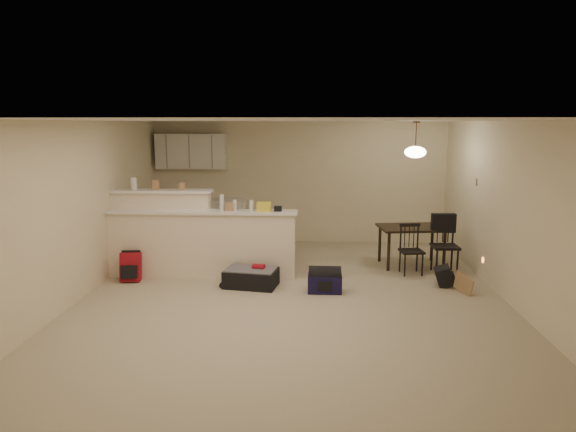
# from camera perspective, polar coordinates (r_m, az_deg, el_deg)

# --- Properties ---
(room) EXTENTS (7.00, 7.02, 2.50)m
(room) POSITION_cam_1_polar(r_m,az_deg,el_deg) (7.19, 0.53, 0.57)
(room) COLOR #BBAE90
(room) RESTS_ON ground
(breakfast_bar) EXTENTS (3.08, 0.58, 1.39)m
(breakfast_bar) POSITION_cam_1_polar(r_m,az_deg,el_deg) (8.51, -11.13, -2.49)
(breakfast_bar) COLOR #F3E1C5
(breakfast_bar) RESTS_ON ground
(upper_cabinets) EXTENTS (1.40, 0.34, 0.70)m
(upper_cabinets) POSITION_cam_1_polar(r_m,az_deg,el_deg) (10.70, -10.71, 7.09)
(upper_cabinets) COLOR white
(upper_cabinets) RESTS_ON room
(kitchen_counter) EXTENTS (1.80, 0.60, 0.90)m
(kitchen_counter) POSITION_cam_1_polar(r_m,az_deg,el_deg) (10.71, -9.57, -0.70)
(kitchen_counter) COLOR white
(kitchen_counter) RESTS_ON ground
(thermostat) EXTENTS (0.02, 0.12, 0.12)m
(thermostat) POSITION_cam_1_polar(r_m,az_deg,el_deg) (9.10, 20.11, 3.58)
(thermostat) COLOR beige
(thermostat) RESTS_ON room
(jar) EXTENTS (0.10, 0.10, 0.20)m
(jar) POSITION_cam_1_polar(r_m,az_deg,el_deg) (8.75, -16.77, 3.47)
(jar) COLOR silver
(jar) RESTS_ON breakfast_bar
(cereal_box) EXTENTS (0.10, 0.07, 0.16)m
(cereal_box) POSITION_cam_1_polar(r_m,az_deg,el_deg) (8.64, -14.48, 3.36)
(cereal_box) COLOR #A37C54
(cereal_box) RESTS_ON breakfast_bar
(small_box) EXTENTS (0.08, 0.06, 0.12)m
(small_box) POSITION_cam_1_polar(r_m,az_deg,el_deg) (8.53, -11.67, 3.25)
(small_box) COLOR #A37C54
(small_box) RESTS_ON breakfast_bar
(bottle_a) EXTENTS (0.07, 0.07, 0.26)m
(bottle_a) POSITION_cam_1_polar(r_m,az_deg,el_deg) (8.20, -7.35, 1.48)
(bottle_a) COLOR silver
(bottle_a) RESTS_ON breakfast_bar
(bottle_b) EXTENTS (0.06, 0.06, 0.18)m
(bottle_b) POSITION_cam_1_polar(r_m,az_deg,el_deg) (8.17, -5.94, 1.20)
(bottle_b) COLOR silver
(bottle_b) RESTS_ON breakfast_bar
(bag_lump) EXTENTS (0.22, 0.18, 0.14)m
(bag_lump) POSITION_cam_1_polar(r_m,az_deg,el_deg) (8.12, -2.69, 1.04)
(bag_lump) COLOR #A37C54
(bag_lump) RESTS_ON breakfast_bar
(pouch) EXTENTS (0.12, 0.10, 0.08)m
(pouch) POSITION_cam_1_polar(r_m,az_deg,el_deg) (8.11, -1.12, 0.82)
(pouch) COLOR #A37C54
(pouch) RESTS_ON breakfast_bar
(extra_item_x) EXTENTS (0.14, 0.10, 0.13)m
(extra_item_x) POSITION_cam_1_polar(r_m,az_deg,el_deg) (8.19, -6.48, 1.04)
(extra_item_x) COLOR #A37C54
(extra_item_x) RESTS_ON breakfast_bar
(extra_item_y) EXTENTS (0.06, 0.06, 0.17)m
(extra_item_y) POSITION_cam_1_polar(r_m,az_deg,el_deg) (8.14, -4.09, 1.16)
(extra_item_y) COLOR silver
(extra_item_y) RESTS_ON breakfast_bar
(dining_table) EXTENTS (1.20, 0.87, 0.69)m
(dining_table) POSITION_cam_1_polar(r_m,az_deg,el_deg) (9.17, 13.59, -1.66)
(dining_table) COLOR black
(dining_table) RESTS_ON ground
(pendant_lamp) EXTENTS (0.36, 0.36, 0.62)m
(pendant_lamp) POSITION_cam_1_polar(r_m,az_deg,el_deg) (8.99, 13.96, 6.97)
(pendant_lamp) COLOR brown
(pendant_lamp) RESTS_ON room
(dining_chair_near) EXTENTS (0.40, 0.39, 0.82)m
(dining_chair_near) POSITION_cam_1_polar(r_m,az_deg,el_deg) (8.68, 13.57, -3.67)
(dining_chair_near) COLOR black
(dining_chair_near) RESTS_ON ground
(dining_chair_far) EXTENTS (0.43, 0.41, 0.95)m
(dining_chair_far) POSITION_cam_1_polar(r_m,az_deg,el_deg) (8.89, 17.06, -3.09)
(dining_chair_far) COLOR black
(dining_chair_far) RESTS_ON ground
(suitcase) EXTENTS (0.85, 0.63, 0.26)m
(suitcase) POSITION_cam_1_polar(r_m,az_deg,el_deg) (7.91, -4.11, -6.88)
(suitcase) COLOR black
(suitcase) RESTS_ON ground
(red_backpack) EXTENTS (0.32, 0.22, 0.46)m
(red_backpack) POSITION_cam_1_polar(r_m,az_deg,el_deg) (8.50, -17.08, -5.43)
(red_backpack) COLOR maroon
(red_backpack) RESTS_ON ground
(navy_duffel) EXTENTS (0.50, 0.27, 0.27)m
(navy_duffel) POSITION_cam_1_polar(r_m,az_deg,el_deg) (7.64, 4.10, -7.47)
(navy_duffel) COLOR #131136
(navy_duffel) RESTS_ON ground
(black_daypack) EXTENTS (0.27, 0.35, 0.28)m
(black_daypack) POSITION_cam_1_polar(r_m,az_deg,el_deg) (8.28, 16.93, -6.44)
(black_daypack) COLOR black
(black_daypack) RESTS_ON ground
(cardboard_sheet) EXTENTS (0.17, 0.35, 0.28)m
(cardboard_sheet) POSITION_cam_1_polar(r_m,az_deg,el_deg) (8.00, 18.92, -7.16)
(cardboard_sheet) COLOR #A37C54
(cardboard_sheet) RESTS_ON ground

